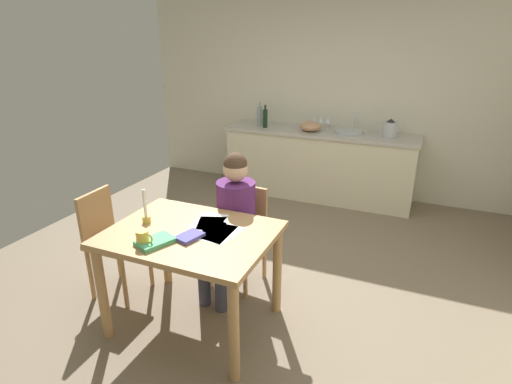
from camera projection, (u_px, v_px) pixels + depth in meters
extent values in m
cube|color=#7A6B56|center=(251.00, 282.00, 3.65)|extent=(5.20, 5.20, 0.04)
cube|color=beige|center=(329.00, 96.00, 5.40)|extent=(5.20, 0.12, 2.60)
cube|color=beige|center=(319.00, 166.00, 5.41)|extent=(2.42, 0.60, 0.86)
cube|color=#B7B2A8|center=(321.00, 132.00, 5.24)|extent=(2.46, 0.64, 0.04)
cube|color=tan|center=(191.00, 234.00, 2.85)|extent=(1.15, 0.88, 0.04)
cylinder|color=tan|center=(102.00, 293.00, 2.85)|extent=(0.07, 0.07, 0.73)
cylinder|color=tan|center=(234.00, 332.00, 2.47)|extent=(0.07, 0.07, 0.73)
cylinder|color=tan|center=(165.00, 245.00, 3.50)|extent=(0.07, 0.07, 0.73)
cylinder|color=tan|center=(277.00, 270.00, 3.12)|extent=(0.07, 0.07, 0.73)
cube|color=tan|center=(238.00, 237.00, 3.46)|extent=(0.44, 0.44, 0.04)
cube|color=tan|center=(248.00, 207.00, 3.54)|extent=(0.36, 0.06, 0.40)
cylinder|color=tan|center=(211.00, 264.00, 3.48)|extent=(0.04, 0.04, 0.43)
cylinder|color=tan|center=(245.00, 275.00, 3.33)|extent=(0.04, 0.04, 0.43)
cylinder|color=tan|center=(232.00, 247.00, 3.76)|extent=(0.04, 0.04, 0.43)
cylinder|color=tan|center=(264.00, 256.00, 3.61)|extent=(0.04, 0.04, 0.43)
cylinder|color=#592666|center=(236.00, 211.00, 3.35)|extent=(0.35, 0.35, 0.50)
sphere|color=#D8AD8C|center=(235.00, 169.00, 3.22)|extent=(0.20, 0.20, 0.20)
sphere|color=#473323|center=(235.00, 164.00, 3.21)|extent=(0.19, 0.19, 0.19)
cylinder|color=#383847|center=(216.00, 245.00, 3.33)|extent=(0.17, 0.39, 0.13)
cylinder|color=#383847|center=(204.00, 280.00, 3.25)|extent=(0.10, 0.10, 0.45)
cylinder|color=#383847|center=(233.00, 250.00, 3.25)|extent=(0.17, 0.39, 0.13)
cylinder|color=#383847|center=(221.00, 285.00, 3.18)|extent=(0.10, 0.10, 0.45)
cube|color=tan|center=(117.00, 242.00, 3.31)|extent=(0.41, 0.41, 0.04)
cube|color=tan|center=(96.00, 215.00, 3.30)|extent=(0.04, 0.36, 0.40)
cylinder|color=tan|center=(124.00, 283.00, 3.20)|extent=(0.04, 0.04, 0.47)
cylinder|color=tan|center=(150.00, 262.00, 3.49)|extent=(0.04, 0.04, 0.47)
cylinder|color=tan|center=(90.00, 274.00, 3.32)|extent=(0.04, 0.04, 0.47)
cylinder|color=tan|center=(118.00, 254.00, 3.61)|extent=(0.04, 0.04, 0.47)
cylinder|color=#F2CC4C|center=(143.00, 238.00, 2.64)|extent=(0.08, 0.08, 0.10)
torus|color=#F2CC4C|center=(148.00, 238.00, 2.62)|extent=(0.07, 0.01, 0.07)
cylinder|color=gold|center=(146.00, 219.00, 2.97)|extent=(0.06, 0.06, 0.05)
cylinder|color=white|center=(145.00, 203.00, 2.92)|extent=(0.02, 0.02, 0.21)
cube|color=#504BA7|center=(190.00, 237.00, 2.74)|extent=(0.17, 0.21, 0.03)
cube|color=#4FB075|center=(155.00, 242.00, 2.68)|extent=(0.24, 0.28, 0.03)
cube|color=white|center=(211.00, 225.00, 2.93)|extent=(0.30, 0.35, 0.00)
cube|color=white|center=(216.00, 233.00, 2.82)|extent=(0.21, 0.30, 0.00)
cube|color=white|center=(209.00, 221.00, 2.99)|extent=(0.25, 0.32, 0.00)
cube|color=white|center=(222.00, 233.00, 2.82)|extent=(0.25, 0.32, 0.00)
cylinder|color=#B2B7BC|center=(349.00, 132.00, 5.10)|extent=(0.36, 0.36, 0.04)
cylinder|color=silver|center=(352.00, 121.00, 5.20)|extent=(0.02, 0.02, 0.24)
cylinder|color=#8C999E|center=(260.00, 116.00, 5.49)|extent=(0.08, 0.08, 0.25)
cylinder|color=#8C999E|center=(260.00, 105.00, 5.43)|extent=(0.03, 0.03, 0.06)
cylinder|color=black|center=(265.00, 119.00, 5.38)|extent=(0.06, 0.06, 0.24)
cylinder|color=black|center=(265.00, 107.00, 5.33)|extent=(0.03, 0.03, 0.06)
ellipsoid|color=tan|center=(310.00, 126.00, 5.20)|extent=(0.28, 0.28, 0.12)
cylinder|color=#B7BABF|center=(390.00, 129.00, 4.89)|extent=(0.18, 0.18, 0.18)
cone|color=#262628|center=(391.00, 120.00, 4.85)|extent=(0.11, 0.11, 0.04)
cylinder|color=silver|center=(327.00, 129.00, 5.35)|extent=(0.06, 0.06, 0.00)
cylinder|color=silver|center=(328.00, 126.00, 5.33)|extent=(0.01, 0.01, 0.07)
cone|color=silver|center=(328.00, 120.00, 5.31)|extent=(0.07, 0.07, 0.08)
cylinder|color=silver|center=(320.00, 128.00, 5.38)|extent=(0.06, 0.06, 0.00)
cylinder|color=silver|center=(320.00, 125.00, 5.37)|extent=(0.01, 0.01, 0.07)
cone|color=silver|center=(321.00, 120.00, 5.34)|extent=(0.07, 0.07, 0.08)
cylinder|color=silver|center=(314.00, 127.00, 5.41)|extent=(0.06, 0.06, 0.00)
cylinder|color=silver|center=(314.00, 125.00, 5.40)|extent=(0.01, 0.01, 0.07)
cone|color=silver|center=(314.00, 119.00, 5.37)|extent=(0.07, 0.07, 0.08)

